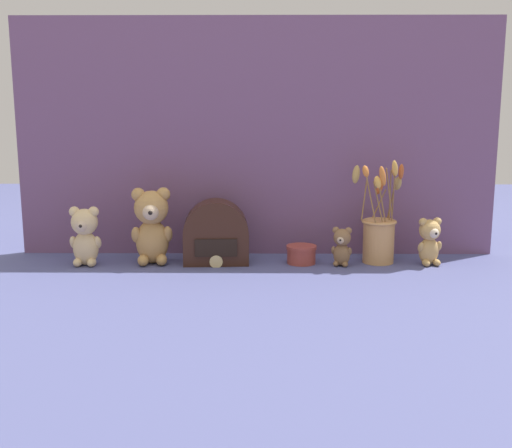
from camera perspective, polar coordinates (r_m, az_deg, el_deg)
ground_plane at (r=2.03m, az=-0.01°, el=-3.70°), size 4.00×4.00×0.00m
backdrop_wall at (r=2.13m, az=0.04°, el=7.63°), size 1.58×0.02×0.78m
teddy_bear_large at (r=2.05m, az=-9.26°, el=-0.03°), size 0.13×0.12×0.24m
teddy_bear_medium at (r=2.08m, az=-14.94°, el=-0.92°), size 0.10×0.10×0.19m
teddy_bear_small at (r=2.09m, az=15.18°, el=-1.41°), size 0.08×0.08×0.15m
teddy_bear_tiny at (r=2.03m, az=7.63°, el=-1.92°), size 0.07×0.06×0.12m
flower_vase at (r=2.08m, az=10.87°, el=-0.76°), size 0.17×0.13×0.33m
vintage_radio at (r=2.04m, az=-3.57°, el=-1.20°), size 0.21×0.12×0.21m
decorative_tin_tall at (r=2.05m, az=4.05°, el=-2.70°), size 0.10×0.10×0.06m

